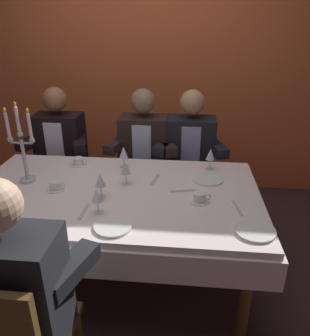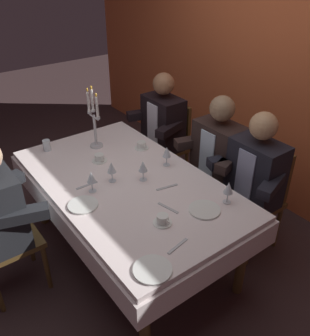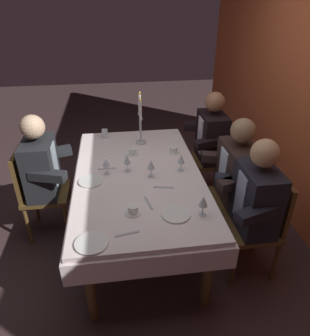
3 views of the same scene
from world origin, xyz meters
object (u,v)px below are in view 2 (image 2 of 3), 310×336
wine_glass_3 (91,178)px  seated_diner_0 (164,122)px  dinner_plate_2 (83,205)px  wine_glass_1 (143,167)px  seated_diner_2 (218,152)px  dining_table (127,193)px  wine_glass_2 (166,152)px  coffee_cup_2 (99,158)px  candelabra (94,123)px  seated_diner_3 (256,172)px  dinner_plate_1 (205,210)px  coffee_cup_0 (163,220)px  wine_glass_0 (228,188)px  dinner_plate_0 (152,270)px  coffee_cup_1 (142,145)px  wine_glass_4 (111,168)px  water_tumbler_0 (47,145)px

wine_glass_3 → seated_diner_0: bearing=119.6°
dinner_plate_2 → seated_diner_0: 1.51m
wine_glass_3 → seated_diner_0: seated_diner_0 is taller
wine_glass_1 → seated_diner_2: size_ratio=0.13×
dining_table → wine_glass_2: size_ratio=11.83×
coffee_cup_2 → seated_diner_2: 1.02m
candelabra → seated_diner_3: size_ratio=0.45×
dinner_plate_1 → coffee_cup_0: bearing=-102.2°
dinner_plate_2 → wine_glass_1: (-0.02, 0.52, 0.11)m
dining_table → dinner_plate_2: size_ratio=9.35×
dinner_plate_1 → seated_diner_2: 0.86m
dinner_plate_1 → seated_diner_0: (-1.31, 0.67, -0.01)m
dinner_plate_2 → seated_diner_0: (-0.78, 1.30, -0.01)m
dinner_plate_1 → seated_diner_3: size_ratio=0.17×
wine_glass_0 → seated_diner_0: seated_diner_0 is taller
dining_table → wine_glass_2: wine_glass_2 is taller
dinner_plate_0 → dinner_plate_2: (-0.75, -0.04, 0.00)m
wine_glass_0 → coffee_cup_1: size_ratio=1.24×
coffee_cup_1 → candelabra: bearing=-131.2°
wine_glass_2 → coffee_cup_2: size_ratio=1.24×
wine_glass_4 → seated_diner_3: bearing=60.2°
water_tumbler_0 → seated_diner_2: seated_diner_2 is taller
wine_glass_3 → wine_glass_1: bearing=76.0°
water_tumbler_0 → coffee_cup_2: size_ratio=0.73×
coffee_cup_1 → coffee_cup_2: 0.41m
water_tumbler_0 → coffee_cup_1: water_tumbler_0 is taller
wine_glass_3 → coffee_cup_2: (-0.35, 0.25, -0.09)m
wine_glass_0 → coffee_cup_1: (-1.00, -0.02, -0.09)m
wine_glass_2 → wine_glass_4: size_ratio=1.00×
dining_table → wine_glass_3: size_ratio=11.83×
coffee_cup_2 → seated_diner_3: bearing=45.8°
wine_glass_3 → seated_diner_2: bearing=84.4°
coffee_cup_2 → seated_diner_2: seated_diner_2 is taller
wine_glass_2 → coffee_cup_0: 0.74m
seated_diner_0 → wine_glass_3: bearing=-60.4°
candelabra → coffee_cup_0: bearing=-8.2°
wine_glass_3 → seated_diner_3: seated_diner_3 is taller
seated_diner_2 → coffee_cup_1: bearing=-131.3°
dining_table → water_tumbler_0: size_ratio=20.19×
dinner_plate_1 → wine_glass_4: wine_glass_4 is taller
wine_glass_0 → wine_glass_2: size_ratio=1.00×
seated_diner_3 → coffee_cup_2: bearing=-134.2°
wine_glass_1 → wine_glass_4: size_ratio=1.00×
dining_table → dinner_plate_0: (0.84, -0.38, 0.13)m
water_tumbler_0 → seated_diner_3: (1.32, 1.18, -0.05)m
candelabra → coffee_cup_2: bearing=-23.3°
wine_glass_1 → seated_diner_2: seated_diner_2 is taller
candelabra → dinner_plate_0: 1.55m
seated_diner_0 → seated_diner_2: same height
wine_glass_3 → water_tumbler_0: bearing=-178.7°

